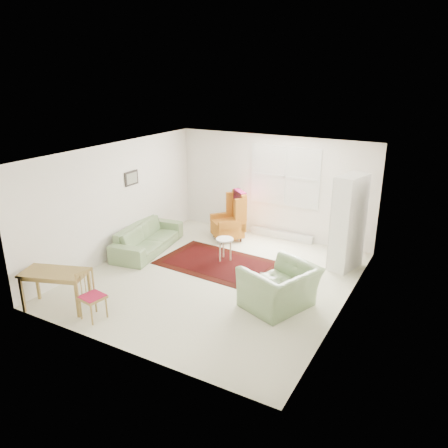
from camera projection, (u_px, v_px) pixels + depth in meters
The scene contains 10 objects.
room at pixel (223, 215), 8.48m from camera, with size 5.04×5.54×2.51m.
rug at pixel (217, 263), 9.38m from camera, with size 2.44×1.57×0.02m, color black, non-canonical shape.
sofa at pixel (148, 233), 9.95m from camera, with size 2.07×0.81×0.84m, color #779362.
armchair at pixel (280, 283), 7.51m from camera, with size 1.17×1.02×0.91m, color #779362.
wingback_chair at pixel (227, 216), 10.53m from camera, with size 0.70×0.74×1.21m, color #BB6B1C, non-canonical shape.
coffee_table at pixel (272, 290), 7.78m from camera, with size 0.52×0.52×0.43m, color #3B1F12, non-canonical shape.
stool at pixel (225, 249), 9.47m from camera, with size 0.38×0.38×0.51m, color white, non-canonical shape.
cabinet at pixel (349, 223), 8.88m from camera, with size 0.42×0.79×1.98m, color white, non-canonical shape.
desk at pixel (56, 290), 7.52m from camera, with size 1.09×0.55×0.69m, color olive, non-canonical shape.
desk_chair at pixel (92, 296), 7.17m from camera, with size 0.36×0.36×0.83m, color olive, non-canonical shape.
Camera 1 is at (3.96, -6.81, 3.91)m, focal length 35.00 mm.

